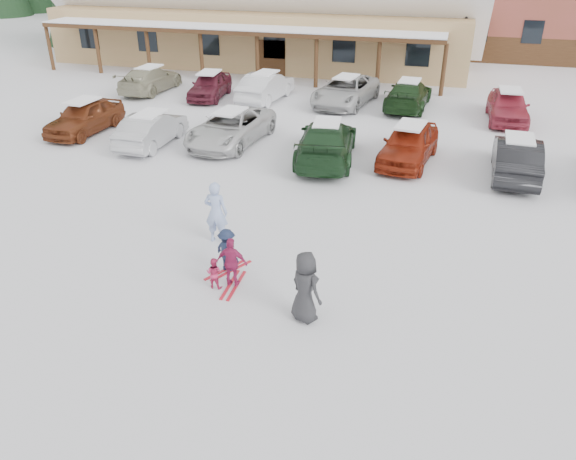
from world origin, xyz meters
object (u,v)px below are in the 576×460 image
(day_lodge, at_px, (265,1))
(parked_car_12, at_px, (508,106))
(parked_car_1, at_px, (151,129))
(parked_car_7, at_px, (150,79))
(toddler_red, at_px, (214,273))
(parked_car_5, at_px, (516,157))
(parked_car_9, at_px, (266,87))
(bystander_dark, at_px, (305,287))
(child_magenta, at_px, (232,263))
(child_navy, at_px, (227,251))
(parked_car_3, at_px, (326,142))
(adult_skier, at_px, (216,212))
(parked_car_11, at_px, (408,95))
(parked_car_10, at_px, (346,91))
(parked_car_2, at_px, (231,127))
(lamp_post, at_px, (466,17))
(parked_car_8, at_px, (210,85))
(parked_car_4, at_px, (409,144))
(parked_car_0, at_px, (85,117))

(day_lodge, xyz_separation_m, parked_car_12, (15.82, -11.33, -3.19))
(parked_car_1, xyz_separation_m, parked_car_7, (-4.53, 8.40, 0.01))
(toddler_red, relative_size, parked_car_5, 0.19)
(day_lodge, distance_m, parked_car_9, 11.82)
(bystander_dark, bearing_deg, child_magenta, 12.41)
(day_lodge, distance_m, parked_car_5, 24.60)
(toddler_red, height_order, parked_car_9, parked_car_9)
(child_navy, distance_m, parked_car_3, 8.92)
(day_lodge, distance_m, adult_skier, 27.43)
(child_navy, relative_size, parked_car_11, 0.25)
(bystander_dark, relative_size, parked_car_1, 0.42)
(parked_car_1, distance_m, parked_car_7, 9.55)
(parked_car_7, bearing_deg, parked_car_11, -176.27)
(parked_car_10, xyz_separation_m, parked_car_12, (8.03, -0.89, 0.02))
(parked_car_1, bearing_deg, parked_car_12, -152.16)
(adult_skier, xyz_separation_m, bystander_dark, (3.38, -2.96, -0.05))
(bystander_dark, relative_size, parked_car_11, 0.36)
(bystander_dark, distance_m, parked_car_11, 19.02)
(parked_car_2, bearing_deg, lamp_post, 64.43)
(lamp_post, relative_size, parked_car_9, 1.44)
(toddler_red, bearing_deg, parked_car_1, -54.37)
(parked_car_9, xyz_separation_m, parked_car_12, (12.32, -0.50, 0.00))
(child_navy, xyz_separation_m, parked_car_1, (-6.80, 8.68, 0.07))
(child_navy, distance_m, parked_car_7, 20.49)
(child_magenta, bearing_deg, lamp_post, -103.64)
(adult_skier, xyz_separation_m, parked_car_10, (0.79, 15.91, -0.20))
(day_lodge, height_order, toddler_red, day_lodge)
(lamp_post, bearing_deg, parked_car_10, -127.20)
(adult_skier, height_order, parked_car_5, adult_skier)
(parked_car_12, bearing_deg, parked_car_8, 178.01)
(child_magenta, height_order, parked_car_5, parked_car_5)
(day_lodge, height_order, parked_car_4, day_lodge)
(lamp_post, xyz_separation_m, parked_car_1, (-12.40, -16.21, -3.01))
(parked_car_12, bearing_deg, parked_car_10, 172.45)
(parked_car_7, relative_size, parked_car_8, 1.17)
(child_navy, bearing_deg, lamp_post, -74.52)
(parked_car_4, height_order, parked_car_8, parked_car_4)
(parked_car_0, bearing_deg, parked_car_12, 24.11)
(child_navy, bearing_deg, parked_car_9, -47.36)
(lamp_post, height_order, parked_car_12, lamp_post)
(parked_car_0, height_order, parked_car_8, parked_car_0)
(parked_car_10, bearing_deg, bystander_dark, -73.01)
(parked_car_11, bearing_deg, child_navy, 83.46)
(parked_car_12, bearing_deg, adult_skier, -121.70)
(parked_car_8, distance_m, parked_car_9, 3.14)
(parked_car_0, bearing_deg, bystander_dark, -36.84)
(parked_car_3, bearing_deg, parked_car_8, -50.14)
(child_magenta, height_order, parked_car_1, parked_car_1)
(day_lodge, relative_size, toddler_red, 34.69)
(day_lodge, distance_m, parked_car_10, 13.41)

